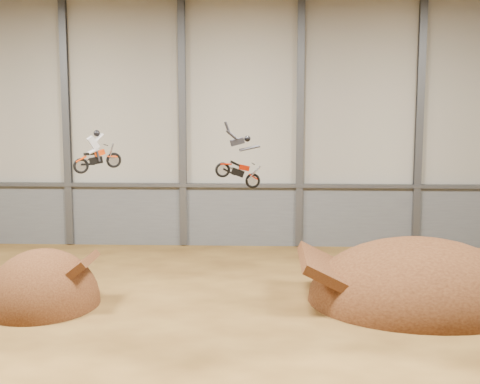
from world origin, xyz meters
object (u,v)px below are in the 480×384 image
at_px(fmx_rider_a, 98,149).
at_px(landing_ramp, 418,301).
at_px(fmx_rider_b, 235,155).
at_px(takeoff_ramp, 43,305).

bearing_deg(fmx_rider_a, landing_ramp, -34.24).
distance_m(fmx_rider_a, fmx_rider_b, 7.04).
bearing_deg(fmx_rider_a, fmx_rider_b, -54.56).
bearing_deg(landing_ramp, fmx_rider_b, -168.97).
xyz_separation_m(takeoff_ramp, landing_ramp, (15.71, 1.10, 0.00)).
xyz_separation_m(landing_ramp, fmx_rider_b, (-7.67, -1.50, 6.30)).
bearing_deg(fmx_rider_b, landing_ramp, 0.99).
height_order(takeoff_ramp, fmx_rider_b, fmx_rider_b).
bearing_deg(fmx_rider_a, takeoff_ramp, -149.14).
height_order(landing_ramp, fmx_rider_b, fmx_rider_b).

